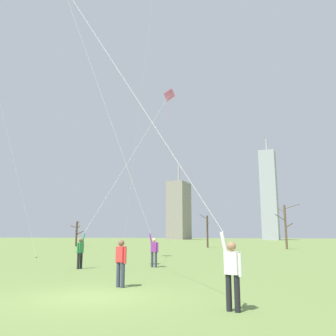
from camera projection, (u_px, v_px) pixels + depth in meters
ground_plane at (91, 297)px, 10.27m from camera, size 400.00×400.00×0.00m
kite_flyer_far_back_blue at (130, 182)px, 21.12m from camera, size 8.25×1.43×21.20m
kite_flyer_foreground_right_orange at (177, 179)px, 9.82m from camera, size 11.39×2.67×18.04m
kite_flyer_midfield_right_pink at (101, 215)px, 20.81m from camera, size 2.05×9.84×13.70m
bystander_watching_nearby at (121, 261)px, 12.39m from camera, size 0.49×0.29×1.62m
bare_tree_right_of_center at (286, 226)px, 45.67m from camera, size 3.07×1.85×5.79m
bare_tree_left_of_center at (77, 233)px, 57.01m from camera, size 2.18×3.02×4.14m
bare_tree_leftmost at (207, 230)px, 51.68m from camera, size 2.16×2.82×4.94m
skyline_tall_tower at (179, 210)px, 149.63m from camera, size 7.27×11.70×32.30m
skyline_short_annex at (269, 195)px, 130.63m from camera, size 5.65×7.12×37.82m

